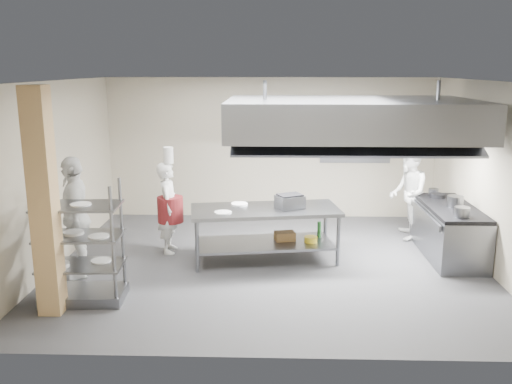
{
  "coord_description": "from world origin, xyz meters",
  "views": [
    {
      "loc": [
        0.03,
        -8.55,
        3.22
      ],
      "look_at": [
        -0.24,
        0.2,
        1.19
      ],
      "focal_mm": 38.0,
      "sensor_mm": 36.0,
      "label": 1
    }
  ],
  "objects_px": {
    "griddle": "(290,202)",
    "island": "(265,234)",
    "stockpot": "(455,201)",
    "cooking_range": "(448,233)",
    "chef_head": "(169,208)",
    "chef_line": "(408,194)",
    "chef_plating": "(76,217)",
    "pass_rack": "(80,243)"
  },
  "relations": [
    {
      "from": "chef_head",
      "to": "griddle",
      "type": "distance_m",
      "value": 2.15
    },
    {
      "from": "pass_rack",
      "to": "chef_line",
      "type": "height_order",
      "value": "chef_line"
    },
    {
      "from": "cooking_range",
      "to": "chef_plating",
      "type": "relative_size",
      "value": 1.05
    },
    {
      "from": "island",
      "to": "chef_head",
      "type": "relative_size",
      "value": 1.53
    },
    {
      "from": "cooking_range",
      "to": "chef_line",
      "type": "relative_size",
      "value": 1.15
    },
    {
      "from": "chef_line",
      "to": "griddle",
      "type": "bearing_deg",
      "value": -53.2
    },
    {
      "from": "chef_head",
      "to": "chef_plating",
      "type": "relative_size",
      "value": 0.84
    },
    {
      "from": "pass_rack",
      "to": "cooking_range",
      "type": "distance_m",
      "value": 6.05
    },
    {
      "from": "island",
      "to": "chef_line",
      "type": "distance_m",
      "value": 3.02
    },
    {
      "from": "island",
      "to": "pass_rack",
      "type": "xyz_separation_m",
      "value": [
        -2.53,
        -1.71,
        0.4
      ]
    },
    {
      "from": "island",
      "to": "chef_head",
      "type": "distance_m",
      "value": 1.77
    },
    {
      "from": "pass_rack",
      "to": "chef_plating",
      "type": "distance_m",
      "value": 1.0
    },
    {
      "from": "chef_head",
      "to": "chef_line",
      "type": "distance_m",
      "value": 4.48
    },
    {
      "from": "griddle",
      "to": "island",
      "type": "bearing_deg",
      "value": 160.36
    },
    {
      "from": "chef_head",
      "to": "griddle",
      "type": "bearing_deg",
      "value": -101.84
    },
    {
      "from": "cooking_range",
      "to": "chef_head",
      "type": "height_order",
      "value": "chef_head"
    },
    {
      "from": "chef_line",
      "to": "pass_rack",
      "type": "bearing_deg",
      "value": -52.24
    },
    {
      "from": "island",
      "to": "chef_plating",
      "type": "bearing_deg",
      "value": -173.68
    },
    {
      "from": "stockpot",
      "to": "cooking_range",
      "type": "bearing_deg",
      "value": 130.48
    },
    {
      "from": "pass_rack",
      "to": "stockpot",
      "type": "relative_size",
      "value": 6.32
    },
    {
      "from": "cooking_range",
      "to": "chef_head",
      "type": "bearing_deg",
      "value": 179.06
    },
    {
      "from": "stockpot",
      "to": "island",
      "type": "bearing_deg",
      "value": -175.57
    },
    {
      "from": "chef_head",
      "to": "stockpot",
      "type": "height_order",
      "value": "chef_head"
    },
    {
      "from": "stockpot",
      "to": "pass_rack",
      "type": "bearing_deg",
      "value": -161.21
    },
    {
      "from": "chef_plating",
      "to": "griddle",
      "type": "xyz_separation_m",
      "value": [
        3.33,
        0.83,
        0.06
      ]
    },
    {
      "from": "island",
      "to": "chef_line",
      "type": "height_order",
      "value": "chef_line"
    },
    {
      "from": "pass_rack",
      "to": "chef_head",
      "type": "xyz_separation_m",
      "value": [
        0.83,
        2.09,
        -0.05
      ]
    },
    {
      "from": "chef_head",
      "to": "stockpot",
      "type": "distance_m",
      "value": 4.92
    },
    {
      "from": "pass_rack",
      "to": "stockpot",
      "type": "height_order",
      "value": "pass_rack"
    },
    {
      "from": "pass_rack",
      "to": "cooking_range",
      "type": "relative_size",
      "value": 0.85
    },
    {
      "from": "cooking_range",
      "to": "chef_head",
      "type": "relative_size",
      "value": 1.24
    },
    {
      "from": "chef_line",
      "to": "stockpot",
      "type": "xyz_separation_m",
      "value": [
        0.53,
        -1.06,
        0.12
      ]
    },
    {
      "from": "chef_head",
      "to": "chef_plating",
      "type": "distance_m",
      "value": 1.7
    },
    {
      "from": "pass_rack",
      "to": "griddle",
      "type": "distance_m",
      "value": 3.42
    },
    {
      "from": "island",
      "to": "cooking_range",
      "type": "relative_size",
      "value": 1.23
    },
    {
      "from": "chef_line",
      "to": "stockpot",
      "type": "distance_m",
      "value": 1.19
    },
    {
      "from": "cooking_range",
      "to": "stockpot",
      "type": "relative_size",
      "value": 7.42
    },
    {
      "from": "chef_line",
      "to": "stockpot",
      "type": "relative_size",
      "value": 6.48
    },
    {
      "from": "griddle",
      "to": "chef_plating",
      "type": "bearing_deg",
      "value": 168.14
    },
    {
      "from": "cooking_range",
      "to": "griddle",
      "type": "height_order",
      "value": "griddle"
    },
    {
      "from": "stockpot",
      "to": "chef_head",
      "type": "bearing_deg",
      "value": 178.36
    },
    {
      "from": "chef_line",
      "to": "cooking_range",
      "type": "bearing_deg",
      "value": 33.35
    }
  ]
}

